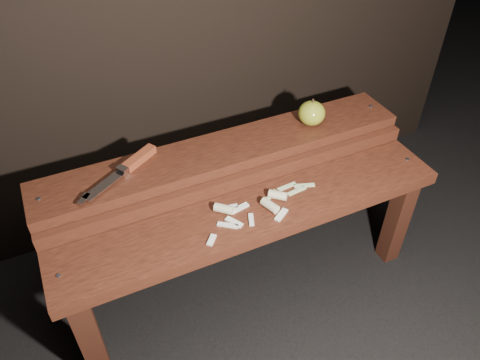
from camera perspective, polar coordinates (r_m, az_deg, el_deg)
name	(u,v)px	position (r m, az deg, el deg)	size (l,w,h in m)	color
ground	(247,285)	(1.72, 0.87, -12.65)	(60.00, 60.00, 0.00)	black
bench_front_tier	(257,228)	(1.41, 2.10, -5.90)	(1.20, 0.20, 0.42)	black
bench_rear_tier	(226,169)	(1.52, -1.69, 1.34)	(1.20, 0.21, 0.50)	black
apple	(312,113)	(1.57, 8.73, 8.06)	(0.09, 0.09, 0.09)	olive
knife	(131,165)	(1.41, -13.20, 1.81)	(0.27, 0.18, 0.03)	brown
apple_scraps	(257,205)	(1.37, 2.05, -3.06)	(0.40, 0.14, 0.03)	beige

